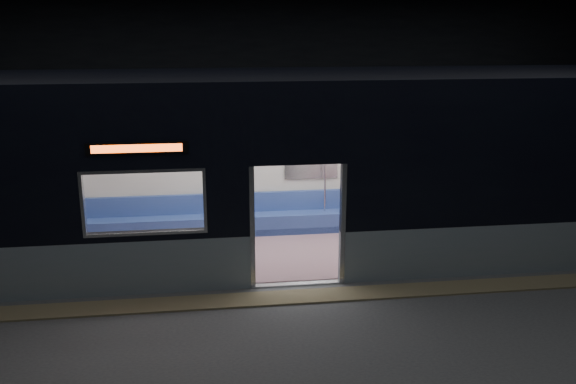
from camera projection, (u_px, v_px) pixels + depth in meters
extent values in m
cube|color=#47494C|center=(308.00, 314.00, 9.12)|extent=(24.00, 14.00, 0.01)
cube|color=black|center=(263.00, 94.00, 15.12)|extent=(24.00, 0.04, 5.00)
cube|color=#8C7F59|center=(302.00, 297.00, 9.64)|extent=(22.80, 0.50, 0.03)
cube|color=#8995A3|center=(572.00, 245.00, 10.63)|extent=(8.30, 0.12, 0.90)
cube|color=black|center=(298.00, 128.00, 9.43)|extent=(1.40, 0.12, 1.15)
cube|color=#B7BABC|center=(252.00, 228.00, 9.76)|extent=(0.08, 0.14, 2.05)
cube|color=#B7BABC|center=(342.00, 224.00, 9.95)|extent=(0.08, 0.14, 2.05)
cube|color=black|center=(137.00, 148.00, 9.10)|extent=(1.50, 0.04, 0.18)
cube|color=#EA4B12|center=(137.00, 148.00, 9.10)|extent=(1.34, 0.03, 0.12)
cube|color=beige|center=(277.00, 155.00, 12.46)|extent=(18.00, 0.12, 3.20)
cube|color=black|center=(286.00, 78.00, 10.63)|extent=(18.00, 3.00, 0.15)
cube|color=gray|center=(286.00, 252.00, 11.50)|extent=(17.76, 2.76, 0.04)
cube|color=beige|center=(286.00, 130.00, 10.88)|extent=(17.76, 2.76, 0.10)
cube|color=#2F518A|center=(279.00, 222.00, 12.51)|extent=(11.00, 0.48, 0.41)
cube|color=#2F518A|center=(278.00, 201.00, 12.58)|extent=(11.00, 0.10, 0.40)
cube|color=#78575E|center=(95.00, 273.00, 9.98)|extent=(4.40, 0.48, 0.41)
cube|color=#78575E|center=(478.00, 253.00, 10.82)|extent=(4.40, 0.48, 0.41)
cylinder|color=silver|center=(238.00, 214.00, 9.99)|extent=(0.04, 0.04, 2.26)
cylinder|color=silver|center=(232.00, 180.00, 12.15)|extent=(0.04, 0.04, 2.26)
cylinder|color=silver|center=(351.00, 210.00, 10.24)|extent=(0.04, 0.04, 2.26)
cylinder|color=silver|center=(325.00, 177.00, 12.40)|extent=(0.04, 0.04, 2.26)
cylinder|color=silver|center=(279.00, 141.00, 12.02)|extent=(11.00, 0.03, 0.03)
cube|color=black|center=(366.00, 209.00, 12.44)|extent=(0.18, 0.50, 0.17)
cube|color=black|center=(376.00, 208.00, 12.46)|extent=(0.18, 0.50, 0.17)
cylinder|color=black|center=(368.00, 225.00, 12.29)|extent=(0.12, 0.12, 0.43)
cylinder|color=black|center=(379.00, 225.00, 12.32)|extent=(0.12, 0.12, 0.43)
cube|color=#C45F6F|center=(368.00, 205.00, 12.64)|extent=(0.42, 0.23, 0.21)
cylinder|color=#C45F6F|center=(369.00, 187.00, 12.57)|extent=(0.41, 0.41, 0.55)
sphere|color=tan|center=(370.00, 169.00, 12.45)|extent=(0.22, 0.22, 0.22)
sphere|color=black|center=(369.00, 167.00, 12.48)|extent=(0.23, 0.23, 0.23)
cube|color=black|center=(370.00, 202.00, 12.33)|extent=(0.35, 0.32, 0.15)
cube|color=white|center=(311.00, 161.00, 12.50)|extent=(1.00, 0.03, 0.65)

